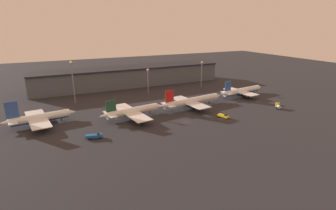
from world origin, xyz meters
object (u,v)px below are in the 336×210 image
object	(u,v)px
service_vehicle_1	(278,106)
service_vehicle_2	(94,136)
airplane_0	(39,118)
airplane_1	(132,111)
airplane_2	(192,101)
airplane_3	(242,91)
service_vehicle_0	(223,116)

from	to	relation	value
service_vehicle_1	service_vehicle_2	size ratio (longest dim) A/B	0.63
airplane_0	airplane_1	xyz separation A→B (m)	(48.18, -10.56, -0.11)
airplane_0	airplane_2	bearing A→B (deg)	-12.75
airplane_3	service_vehicle_0	size ratio (longest dim) A/B	6.39
airplane_1	service_vehicle_0	distance (m)	52.20
airplane_3	airplane_2	bearing A→B (deg)	-178.35
airplane_3	service_vehicle_1	size ratio (longest dim) A/B	8.76
airplane_0	service_vehicle_1	world-z (taller)	airplane_0
airplane_3	service_vehicle_2	world-z (taller)	airplane_3
service_vehicle_1	service_vehicle_0	bearing A→B (deg)	116.59
airplane_3	service_vehicle_2	distance (m)	118.15
service_vehicle_2	service_vehicle_0	bearing A→B (deg)	11.99
airplane_1	airplane_2	size ratio (longest dim) A/B	0.79
airplane_0	airplane_3	distance (m)	136.86
airplane_0	airplane_1	size ratio (longest dim) A/B	0.96
airplane_2	airplane_3	world-z (taller)	airplane_2
airplane_3	service_vehicle_0	world-z (taller)	airplane_3
airplane_1	airplane_3	xyz separation A→B (m)	(88.68, 10.32, -0.05)
service_vehicle_0	airplane_3	bearing A→B (deg)	113.01
airplane_2	service_vehicle_1	distance (m)	55.02
airplane_1	airplane_3	world-z (taller)	airplane_3
airplane_0	service_vehicle_0	bearing A→B (deg)	-27.33
service_vehicle_0	service_vehicle_2	size ratio (longest dim) A/B	0.86
airplane_2	service_vehicle_2	distance (m)	69.95
airplane_2	service_vehicle_1	xyz separation A→B (m)	(47.83, -27.11, -2.10)
airplane_2	airplane_3	distance (m)	48.63
service_vehicle_1	airplane_2	bearing A→B (deg)	88.59
airplane_1	service_vehicle_2	world-z (taller)	airplane_1
airplane_0	service_vehicle_0	xyz separation A→B (m)	(94.76, -34.01, -2.56)
airplane_1	airplane_2	bearing A→B (deg)	-4.03
service_vehicle_0	service_vehicle_1	xyz separation A→B (m)	(41.94, -1.13, 0.49)
service_vehicle_1	service_vehicle_2	xyz separation A→B (m)	(-114.00, 4.55, -0.40)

